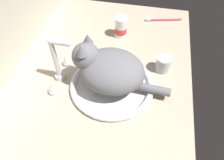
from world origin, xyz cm
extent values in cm
cube|color=#B7A88E|center=(0.00, 0.00, 1.50)|extent=(122.80, 74.94, 3.00)
cube|color=beige|center=(0.00, 38.67, 15.56)|extent=(122.80, 2.40, 31.12)
torus|color=white|center=(-1.70, -5.76, 4.22)|extent=(33.47, 33.47, 2.44)
cylinder|color=white|center=(-1.70, -5.76, 3.30)|extent=(29.80, 29.80, 0.60)
cylinder|color=silver|center=(-1.70, 16.16, 4.17)|extent=(4.00, 4.00, 2.34)
cylinder|color=silver|center=(-1.70, 16.16, 13.93)|extent=(2.00, 2.00, 17.17)
sphere|color=silver|center=(-1.70, 16.16, 22.52)|extent=(2.20, 2.20, 2.20)
cylinder|color=silver|center=(-1.70, 12.95, 22.52)|extent=(2.00, 6.42, 2.00)
sphere|color=silver|center=(-1.70, 9.74, 22.52)|extent=(2.10, 2.10, 2.10)
cylinder|color=silver|center=(-9.61, 16.16, 3.80)|extent=(3.20, 3.20, 1.60)
cone|color=silver|center=(-9.61, 16.16, 6.64)|extent=(2.88, 2.88, 4.08)
cylinder|color=silver|center=(6.20, 16.16, 3.80)|extent=(3.20, 3.20, 1.60)
cone|color=silver|center=(6.20, 16.16, 6.64)|extent=(2.88, 2.88, 4.08)
ellipsoid|color=slate|center=(-1.70, -5.76, 12.26)|extent=(22.66, 26.02, 13.63)
sphere|color=slate|center=(-0.95, 4.01, 17.02)|extent=(10.39, 10.39, 10.39)
cone|color=slate|center=(-4.05, 4.25, 22.60)|extent=(3.95, 3.95, 3.90)
cone|color=slate|center=(2.16, 3.77, 22.60)|extent=(3.95, 3.95, 3.90)
ellipsoid|color=silver|center=(-0.65, 7.89, 15.98)|extent=(4.59, 3.44, 3.32)
ellipsoid|color=silver|center=(-1.04, 2.79, 11.58)|extent=(11.95, 7.72, 7.50)
cylinder|color=slate|center=(-2.91, -21.26, 7.04)|extent=(4.27, 14.17, 3.20)
cylinder|color=white|center=(31.47, -3.22, 6.92)|extent=(5.62, 5.62, 7.83)
cylinder|color=#D13838|center=(31.47, -3.22, 6.29)|extent=(5.79, 5.79, 3.13)
cylinder|color=white|center=(31.47, -3.22, 11.93)|extent=(5.90, 5.90, 2.19)
cylinder|color=#B2B5BA|center=(11.79, -24.86, 5.93)|extent=(6.06, 6.06, 5.85)
cylinder|color=silver|center=(11.79, -24.86, 9.35)|extent=(6.18, 6.18, 1.00)
cylinder|color=#D83359|center=(49.19, -25.11, 3.50)|extent=(5.04, 16.51, 1.00)
cube|color=white|center=(46.84, -15.72, 4.10)|extent=(1.80, 2.81, 1.20)
camera|label=1|loc=(-53.74, -16.60, 69.70)|focal=33.88mm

